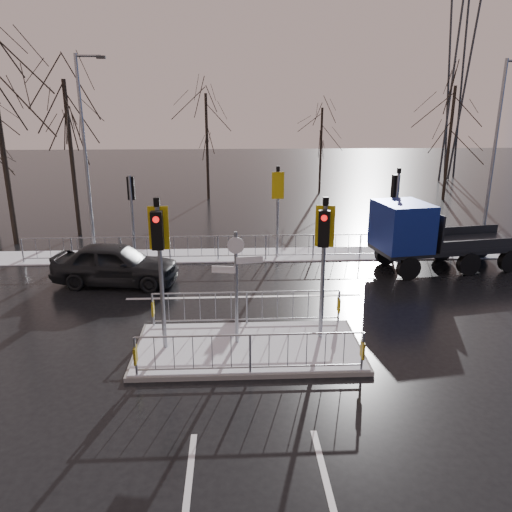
{
  "coord_description": "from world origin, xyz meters",
  "views": [
    {
      "loc": [
        -0.37,
        -12.0,
        6.35
      ],
      "look_at": [
        0.34,
        2.69,
        1.8
      ],
      "focal_mm": 35.0,
      "sensor_mm": 36.0,
      "label": 1
    }
  ],
  "objects_px": {
    "traffic_island": "(248,337)",
    "street_lamp_right": "(496,151)",
    "car_far_lane": "(116,264)",
    "street_lamp_left": "(86,149)",
    "flatbed_truck": "(421,234)"
  },
  "relations": [
    {
      "from": "traffic_island",
      "to": "car_far_lane",
      "type": "relative_size",
      "value": 1.34
    },
    {
      "from": "car_far_lane",
      "to": "street_lamp_right",
      "type": "bearing_deg",
      "value": -70.33
    },
    {
      "from": "traffic_island",
      "to": "car_far_lane",
      "type": "height_order",
      "value": "traffic_island"
    },
    {
      "from": "traffic_island",
      "to": "car_far_lane",
      "type": "xyz_separation_m",
      "value": [
        -4.6,
        5.31,
        0.37
      ]
    },
    {
      "from": "traffic_island",
      "to": "street_lamp_right",
      "type": "bearing_deg",
      "value": 38.73
    },
    {
      "from": "street_lamp_right",
      "to": "street_lamp_left",
      "type": "relative_size",
      "value": 0.98
    },
    {
      "from": "traffic_island",
      "to": "street_lamp_left",
      "type": "distance_m",
      "value": 12.17
    },
    {
      "from": "flatbed_truck",
      "to": "street_lamp_left",
      "type": "relative_size",
      "value": 0.75
    },
    {
      "from": "street_lamp_right",
      "to": "traffic_island",
      "type": "bearing_deg",
      "value": -141.27
    },
    {
      "from": "traffic_island",
      "to": "street_lamp_left",
      "type": "xyz_separation_m",
      "value": [
        -6.42,
        9.49,
        4.1
      ]
    },
    {
      "from": "car_far_lane",
      "to": "flatbed_truck",
      "type": "distance_m",
      "value": 11.59
    },
    {
      "from": "car_far_lane",
      "to": "traffic_island",
      "type": "bearing_deg",
      "value": -131.24
    },
    {
      "from": "flatbed_truck",
      "to": "street_lamp_right",
      "type": "height_order",
      "value": "street_lamp_right"
    },
    {
      "from": "traffic_island",
      "to": "street_lamp_right",
      "type": "height_order",
      "value": "street_lamp_right"
    },
    {
      "from": "traffic_island",
      "to": "street_lamp_right",
      "type": "xyz_separation_m",
      "value": [
        10.58,
        8.49,
        4.0
      ]
    }
  ]
}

